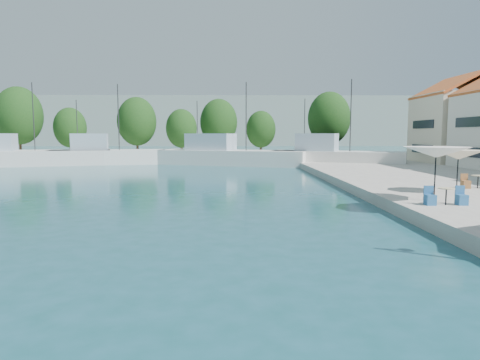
{
  "coord_description": "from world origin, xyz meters",
  "views": [
    {
      "loc": [
        -1.4,
        3.74,
        3.68
      ],
      "look_at": [
        -1.02,
        26.0,
        1.31
      ],
      "focal_mm": 32.0,
      "sensor_mm": 36.0,
      "label": 1
    }
  ],
  "objects_px": {
    "trawler_02": "(105,156)",
    "trawler_03": "(228,156)",
    "trawler_04": "(333,157)",
    "umbrella_cream": "(458,155)",
    "umbrella_white": "(436,152)",
    "trawler_01": "(10,157)"
  },
  "relations": [
    {
      "from": "trawler_02",
      "to": "trawler_03",
      "type": "distance_m",
      "value": 15.24
    },
    {
      "from": "trawler_02",
      "to": "trawler_04",
      "type": "relative_size",
      "value": 0.93
    },
    {
      "from": "trawler_04",
      "to": "umbrella_cream",
      "type": "distance_m",
      "value": 26.38
    },
    {
      "from": "trawler_02",
      "to": "umbrella_white",
      "type": "distance_m",
      "value": 41.78
    },
    {
      "from": "trawler_02",
      "to": "trawler_04",
      "type": "distance_m",
      "value": 27.53
    },
    {
      "from": "umbrella_white",
      "to": "trawler_03",
      "type": "bearing_deg",
      "value": 107.15
    },
    {
      "from": "trawler_01",
      "to": "umbrella_white",
      "type": "bearing_deg",
      "value": -57.68
    },
    {
      "from": "trawler_04",
      "to": "umbrella_cream",
      "type": "xyz_separation_m",
      "value": [
        0.46,
        -26.33,
        1.55
      ]
    },
    {
      "from": "trawler_01",
      "to": "trawler_04",
      "type": "bearing_deg",
      "value": -19.72
    },
    {
      "from": "trawler_02",
      "to": "trawler_03",
      "type": "xyz_separation_m",
      "value": [
        15.2,
        -1.08,
        -0.0
      ]
    },
    {
      "from": "trawler_04",
      "to": "trawler_03",
      "type": "bearing_deg",
      "value": -171.25
    },
    {
      "from": "umbrella_white",
      "to": "trawler_01",
      "type": "bearing_deg",
      "value": 138.77
    },
    {
      "from": "trawler_03",
      "to": "umbrella_white",
      "type": "distance_m",
      "value": 33.78
    },
    {
      "from": "trawler_04",
      "to": "umbrella_cream",
      "type": "height_order",
      "value": "trawler_04"
    },
    {
      "from": "trawler_01",
      "to": "umbrella_white",
      "type": "height_order",
      "value": "trawler_01"
    },
    {
      "from": "umbrella_white",
      "to": "umbrella_cream",
      "type": "xyz_separation_m",
      "value": [
        2.52,
        2.77,
        -0.25
      ]
    },
    {
      "from": "trawler_02",
      "to": "trawler_03",
      "type": "relative_size",
      "value": 0.76
    },
    {
      "from": "trawler_01",
      "to": "umbrella_white",
      "type": "xyz_separation_m",
      "value": [
        35.66,
        -31.25,
        1.8
      ]
    },
    {
      "from": "trawler_01",
      "to": "trawler_04",
      "type": "xyz_separation_m",
      "value": [
        37.72,
        -2.15,
        0.0
      ]
    },
    {
      "from": "trawler_03",
      "to": "trawler_04",
      "type": "relative_size",
      "value": 1.22
    },
    {
      "from": "trawler_01",
      "to": "umbrella_cream",
      "type": "relative_size",
      "value": 8.51
    },
    {
      "from": "umbrella_white",
      "to": "umbrella_cream",
      "type": "distance_m",
      "value": 3.75
    }
  ]
}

